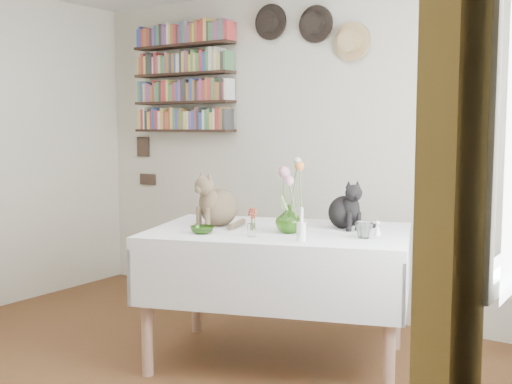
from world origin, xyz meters
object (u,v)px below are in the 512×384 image
Objects in this scene: tabby_cat at (219,198)px; black_cat at (344,203)px; flower_vase at (289,219)px; bookshelf_unit at (184,79)px; dining_table at (279,263)px.

tabby_cat is 1.16× the size of black_cat.
bookshelf_unit reaches higher than flower_vase.
tabby_cat reaches higher than flower_vase.
dining_table is 0.54m from black_cat.
tabby_cat reaches higher than dining_table.
bookshelf_unit is at bearing 147.19° from flower_vase.
black_cat is (0.30, 0.28, 0.35)m from dining_table.
black_cat reaches higher than dining_table.
flower_vase is at bearing -31.29° from dining_table.
black_cat is (0.69, 0.35, -0.02)m from tabby_cat.
flower_vase is at bearing 8.49° from tabby_cat.
dining_table is at bearing 17.90° from tabby_cat.
dining_table is 1.76× the size of bookshelf_unit.
tabby_cat is at bearing -170.13° from dining_table.
black_cat is at bearing 43.30° from dining_table.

